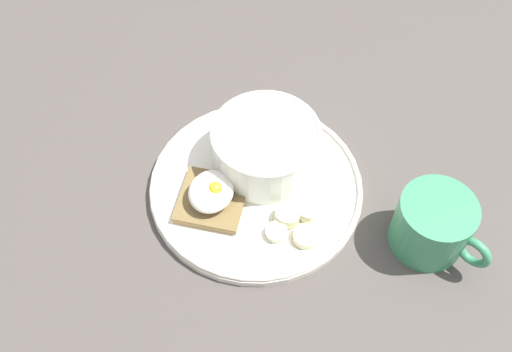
# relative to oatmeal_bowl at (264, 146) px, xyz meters

# --- Properties ---
(ground_plane) EXTENTS (1.20, 1.20, 0.02)m
(ground_plane) POSITION_rel_oatmeal_bowl_xyz_m (0.04, 0.00, -0.05)
(ground_plane) COLOR #49433F
(ground_plane) RESTS_ON ground
(plate) EXTENTS (0.28, 0.28, 0.02)m
(plate) POSITION_rel_oatmeal_bowl_xyz_m (0.04, 0.00, -0.03)
(plate) COLOR silver
(plate) RESTS_ON ground_plane
(oatmeal_bowl) EXTENTS (0.14, 0.14, 0.06)m
(oatmeal_bowl) POSITION_rel_oatmeal_bowl_xyz_m (0.00, 0.00, 0.00)
(oatmeal_bowl) COLOR white
(oatmeal_bowl) RESTS_ON plate
(toast_slice) EXTENTS (0.09, 0.09, 0.01)m
(toast_slice) POSITION_rel_oatmeal_bowl_xyz_m (0.08, -0.04, -0.03)
(toast_slice) COLOR brown
(toast_slice) RESTS_ON plate
(poached_egg) EXTENTS (0.06, 0.06, 0.03)m
(poached_egg) POSITION_rel_oatmeal_bowl_xyz_m (0.08, -0.04, -0.01)
(poached_egg) COLOR white
(poached_egg) RESTS_ON toast_slice
(banana_slice_front) EXTENTS (0.04, 0.04, 0.01)m
(banana_slice_front) POSITION_rel_oatmeal_bowl_xyz_m (0.10, 0.08, -0.03)
(banana_slice_front) COLOR beige
(banana_slice_front) RESTS_ON plate
(banana_slice_left) EXTENTS (0.04, 0.04, 0.02)m
(banana_slice_left) POSITION_rel_oatmeal_bowl_xyz_m (0.08, 0.05, -0.03)
(banana_slice_left) COLOR beige
(banana_slice_left) RESTS_ON plate
(banana_slice_back) EXTENTS (0.03, 0.03, 0.01)m
(banana_slice_back) POSITION_rel_oatmeal_bowl_xyz_m (0.06, 0.08, -0.03)
(banana_slice_back) COLOR beige
(banana_slice_back) RESTS_ON plate
(banana_slice_right) EXTENTS (0.04, 0.04, 0.01)m
(banana_slice_right) POSITION_rel_oatmeal_bowl_xyz_m (0.10, 0.05, -0.03)
(banana_slice_right) COLOR beige
(banana_slice_right) RESTS_ON plate
(coffee_mug) EXTENTS (0.09, 0.12, 0.08)m
(coffee_mug) POSITION_rel_oatmeal_bowl_xyz_m (0.05, 0.22, -0.00)
(coffee_mug) COLOR #3A895D
(coffee_mug) RESTS_ON ground_plane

